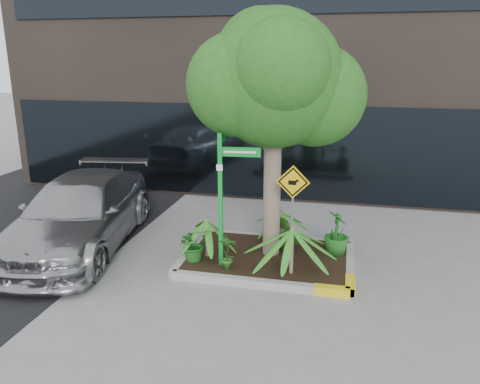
% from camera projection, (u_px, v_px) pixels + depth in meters
% --- Properties ---
extents(ground, '(80.00, 80.00, 0.00)m').
position_uv_depth(ground, '(255.00, 267.00, 9.09)').
color(ground, gray).
rests_on(ground, ground).
extents(planter, '(3.35, 2.36, 0.15)m').
position_uv_depth(planter, '(269.00, 258.00, 9.27)').
color(planter, '#9E9E99').
rests_on(planter, ground).
extents(tree, '(3.24, 2.88, 4.86)m').
position_uv_depth(tree, '(274.00, 79.00, 8.48)').
color(tree, gray).
rests_on(tree, ground).
extents(palm_front, '(1.00, 1.00, 1.11)m').
position_uv_depth(palm_front, '(292.00, 230.00, 8.30)').
color(palm_front, gray).
rests_on(palm_front, ground).
extents(palm_left, '(0.90, 0.90, 1.00)m').
position_uv_depth(palm_left, '(207.00, 220.00, 9.06)').
color(palm_left, gray).
rests_on(palm_left, ground).
extents(palm_back, '(0.84, 0.84, 0.93)m').
position_uv_depth(palm_back, '(281.00, 212.00, 9.66)').
color(palm_back, gray).
rests_on(palm_back, ground).
extents(parked_car, '(2.82, 5.34, 1.48)m').
position_uv_depth(parked_car, '(80.00, 213.00, 9.97)').
color(parked_car, '#A3A3A8').
rests_on(parked_car, ground).
extents(shrub_a, '(0.84, 0.84, 0.66)m').
position_uv_depth(shrub_a, '(194.00, 244.00, 8.98)').
color(shrub_a, '#1E631C').
rests_on(shrub_a, planter).
extents(shrub_b, '(0.64, 0.64, 0.89)m').
position_uv_depth(shrub_b, '(337.00, 233.00, 9.23)').
color(shrub_b, '#1E5D1C').
rests_on(shrub_b, planter).
extents(shrub_c, '(0.36, 0.36, 0.66)m').
position_uv_depth(shrub_c, '(228.00, 252.00, 8.59)').
color(shrub_c, '#2A5E1D').
rests_on(shrub_c, planter).
extents(shrub_d, '(0.52, 0.52, 0.73)m').
position_uv_depth(shrub_d, '(286.00, 232.00, 9.47)').
color(shrub_d, '#2A5D1A').
rests_on(shrub_d, planter).
extents(street_sign_post, '(0.80, 0.78, 2.65)m').
position_uv_depth(street_sign_post, '(224.00, 188.00, 8.53)').
color(street_sign_post, '#0E9D2E').
rests_on(street_sign_post, ground).
extents(cattle_sign, '(0.60, 0.16, 1.96)m').
position_uv_depth(cattle_sign, '(292.00, 200.00, 8.35)').
color(cattle_sign, slate).
rests_on(cattle_sign, ground).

